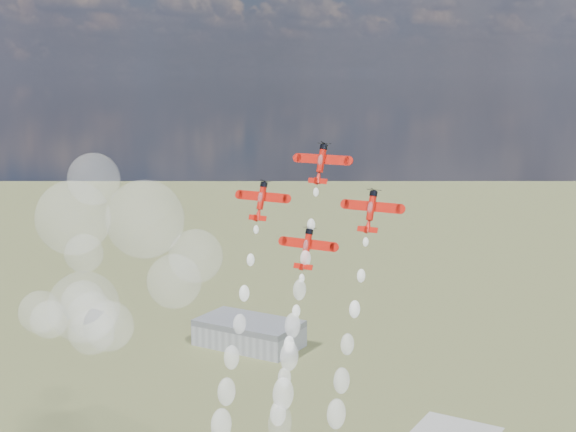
# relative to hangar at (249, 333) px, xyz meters

# --- Properties ---
(hangar) EXTENTS (50.00, 28.00, 13.00)m
(hangar) POSITION_rel_hangar_xyz_m (0.00, 0.00, 0.00)
(hangar) COLOR gray
(hangar) RESTS_ON ground
(plane_lead) EXTENTS (11.63, 5.07, 8.00)m
(plane_lead) POSITION_rel_hangar_xyz_m (132.71, -176.58, 108.60)
(plane_lead) COLOR #BD1309
(plane_lead) RESTS_ON ground
(plane_left) EXTENTS (11.63, 5.07, 8.00)m
(plane_left) POSITION_rel_hangar_xyz_m (120.35, -179.50, 100.45)
(plane_left) COLOR #BD1309
(plane_left) RESTS_ON ground
(plane_right) EXTENTS (11.63, 5.07, 8.00)m
(plane_right) POSITION_rel_hangar_xyz_m (145.08, -179.50, 100.45)
(plane_right) COLOR #BD1309
(plane_right) RESTS_ON ground
(plane_slot) EXTENTS (11.63, 5.07, 8.00)m
(plane_slot) POSITION_rel_hangar_xyz_m (132.71, -182.43, 92.30)
(plane_slot) COLOR #BD1309
(plane_slot) RESTS_ON ground
(smoke_trail_lead) EXTENTS (5.55, 23.32, 58.54)m
(smoke_trail_lead) POSITION_rel_hangar_xyz_m (133.00, -194.64, 58.79)
(smoke_trail_lead) COLOR white
(smoke_trail_lead) RESTS_ON plane_lead
(drifted_smoke_cloud) EXTENTS (60.53, 37.03, 58.29)m
(drifted_smoke_cloud) POSITION_rel_hangar_xyz_m (50.93, -152.34, 72.83)
(drifted_smoke_cloud) COLOR white
(drifted_smoke_cloud) RESTS_ON ground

